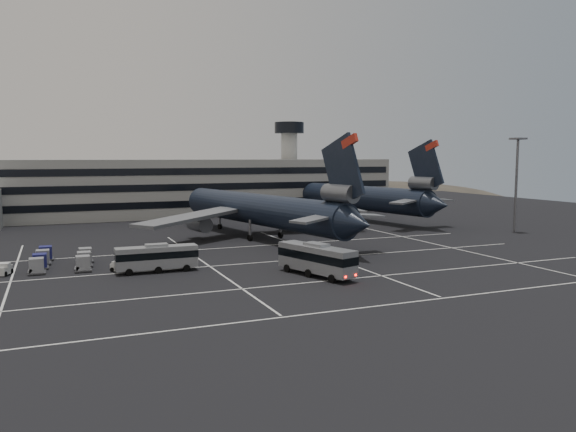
# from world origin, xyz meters

# --- Properties ---
(ground) EXTENTS (260.00, 260.00, 0.00)m
(ground) POSITION_xyz_m (0.00, 0.00, 0.00)
(ground) COLOR black
(ground) RESTS_ON ground
(lane_markings) EXTENTS (90.00, 55.62, 0.01)m
(lane_markings) POSITION_xyz_m (0.95, 0.72, 0.01)
(lane_markings) COLOR silver
(lane_markings) RESTS_ON ground
(terminal) EXTENTS (125.00, 26.00, 24.00)m
(terminal) POSITION_xyz_m (-2.95, 71.14, 6.93)
(terminal) COLOR gray
(terminal) RESTS_ON ground
(hills) EXTENTS (352.00, 180.00, 44.00)m
(hills) POSITION_xyz_m (17.99, 170.00, -12.07)
(hills) COLOR #38332B
(hills) RESTS_ON ground
(lightpole_right) EXTENTS (2.40, 2.40, 18.28)m
(lightpole_right) POSITION_xyz_m (58.00, 15.00, 11.82)
(lightpole_right) COLOR slate
(lightpole_right) RESTS_ON ground
(trijet_main) EXTENTS (46.46, 57.32, 18.08)m
(trijet_main) POSITION_xyz_m (9.22, 25.76, 5.25)
(trijet_main) COLOR black
(trijet_main) RESTS_ON ground
(trijet_far) EXTENTS (20.35, 57.40, 18.08)m
(trijet_far) POSITION_xyz_m (40.10, 47.06, 5.43)
(trijet_far) COLOR black
(trijet_far) RESTS_ON ground
(bus_near) EXTENTS (6.05, 11.87, 4.10)m
(bus_near) POSITION_xyz_m (4.56, -6.97, 2.24)
(bus_near) COLOR gray
(bus_near) RESTS_ON ground
(bus_far) EXTENTS (10.27, 2.70, 3.62)m
(bus_far) POSITION_xyz_m (-13.13, 3.07, 1.98)
(bus_far) COLOR gray
(bus_far) RESTS_ON ground
(tug_a) EXTENTS (2.23, 2.82, 1.60)m
(tug_a) POSITION_xyz_m (-31.10, 8.35, 0.71)
(tug_a) COLOR silver
(tug_a) RESTS_ON ground
(tug_b) EXTENTS (2.52, 2.41, 1.41)m
(tug_b) POSITION_xyz_m (-17.36, 5.20, 0.62)
(tug_b) COLOR silver
(tug_b) RESTS_ON ground
(uld_cluster) EXTENTS (8.35, 12.88, 2.02)m
(uld_cluster) POSITION_xyz_m (-24.52, 11.54, 0.99)
(uld_cluster) COLOR #2D2D30
(uld_cluster) RESTS_ON ground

